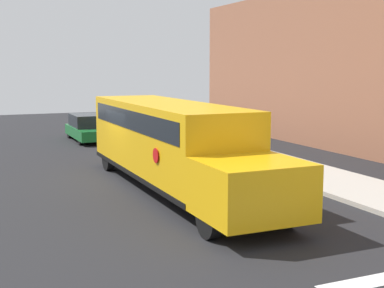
# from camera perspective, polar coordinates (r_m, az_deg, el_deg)

# --- Properties ---
(ground_plane) EXTENTS (60.00, 60.00, 0.00)m
(ground_plane) POSITION_cam_1_polar(r_m,az_deg,el_deg) (20.05, -7.01, -3.65)
(ground_plane) COLOR black
(sidewalk_strip) EXTENTS (44.00, 3.00, 0.15)m
(sidewalk_strip) POSITION_cam_1_polar(r_m,az_deg,el_deg) (22.71, 8.92, -2.10)
(sidewalk_strip) COLOR #B2ADA3
(sidewalk_strip) RESTS_ON ground
(school_bus) EXTENTS (11.90, 2.57, 2.90)m
(school_bus) POSITION_cam_1_polar(r_m,az_deg,el_deg) (17.85, -2.23, 0.39)
(school_bus) COLOR #EAA80F
(school_bus) RESTS_ON ground
(parked_car) EXTENTS (4.68, 1.77, 1.46)m
(parked_car) POSITION_cam_1_polar(r_m,az_deg,el_deg) (30.60, -11.03, 1.71)
(parked_car) COLOR #196B2D
(parked_car) RESTS_ON ground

